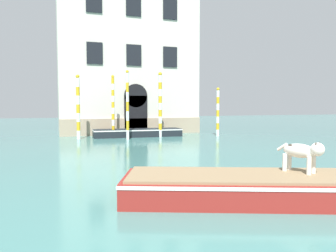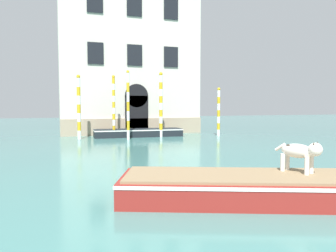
{
  "view_description": "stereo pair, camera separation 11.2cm",
  "coord_description": "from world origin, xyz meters",
  "px_view_note": "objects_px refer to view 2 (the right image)",
  "views": [
    {
      "loc": [
        -4.64,
        -0.37,
        2.24
      ],
      "look_at": [
        0.66,
        14.86,
        1.2
      ],
      "focal_mm": 35.0,
      "sensor_mm": 36.0,
      "label": 1
    },
    {
      "loc": [
        -4.53,
        -0.41,
        2.24
      ],
      "look_at": [
        0.66,
        14.86,
        1.2
      ],
      "focal_mm": 35.0,
      "sensor_mm": 36.0,
      "label": 2
    }
  ],
  "objects_px": {
    "mooring_pole_3": "(219,112)",
    "mooring_pole_4": "(128,105)",
    "dog_on_deck": "(300,152)",
    "boat_moored_near_palazzo": "(138,132)",
    "boat_foreground": "(282,187)",
    "mooring_pole_2": "(161,104)",
    "mooring_pole_0": "(79,107)",
    "mooring_pole_1": "(114,106)"
  },
  "relations": [
    {
      "from": "mooring_pole_3",
      "to": "mooring_pole_4",
      "type": "height_order",
      "value": "mooring_pole_4"
    },
    {
      "from": "dog_on_deck",
      "to": "mooring_pole_4",
      "type": "height_order",
      "value": "mooring_pole_4"
    },
    {
      "from": "dog_on_deck",
      "to": "boat_moored_near_palazzo",
      "type": "height_order",
      "value": "dog_on_deck"
    },
    {
      "from": "boat_foreground",
      "to": "mooring_pole_2",
      "type": "height_order",
      "value": "mooring_pole_2"
    },
    {
      "from": "boat_foreground",
      "to": "mooring_pole_0",
      "type": "height_order",
      "value": "mooring_pole_0"
    },
    {
      "from": "mooring_pole_1",
      "to": "dog_on_deck",
      "type": "bearing_deg",
      "value": -83.85
    },
    {
      "from": "boat_foreground",
      "to": "dog_on_deck",
      "type": "height_order",
      "value": "dog_on_deck"
    },
    {
      "from": "mooring_pole_3",
      "to": "dog_on_deck",
      "type": "bearing_deg",
      "value": -110.55
    },
    {
      "from": "boat_foreground",
      "to": "boat_moored_near_palazzo",
      "type": "xyz_separation_m",
      "value": [
        0.55,
        16.36,
        -0.05
      ]
    },
    {
      "from": "boat_foreground",
      "to": "mooring_pole_3",
      "type": "xyz_separation_m",
      "value": [
        6.06,
        14.77,
        1.42
      ]
    },
    {
      "from": "mooring_pole_1",
      "to": "mooring_pole_2",
      "type": "bearing_deg",
      "value": -11.48
    },
    {
      "from": "boat_moored_near_palazzo",
      "to": "mooring_pole_2",
      "type": "distance_m",
      "value": 2.58
    },
    {
      "from": "mooring_pole_2",
      "to": "mooring_pole_0",
      "type": "bearing_deg",
      "value": 177.66
    },
    {
      "from": "mooring_pole_0",
      "to": "mooring_pole_1",
      "type": "xyz_separation_m",
      "value": [
        2.34,
        0.42,
        0.04
      ]
    },
    {
      "from": "mooring_pole_3",
      "to": "mooring_pole_0",
      "type": "bearing_deg",
      "value": 173.81
    },
    {
      "from": "boat_foreground",
      "to": "dog_on_deck",
      "type": "distance_m",
      "value": 0.96
    },
    {
      "from": "boat_moored_near_palazzo",
      "to": "mooring_pole_2",
      "type": "xyz_separation_m",
      "value": [
        1.44,
        -0.78,
        1.99
      ]
    },
    {
      "from": "boat_moored_near_palazzo",
      "to": "mooring_pole_4",
      "type": "relative_size",
      "value": 1.41
    },
    {
      "from": "mooring_pole_2",
      "to": "mooring_pole_3",
      "type": "bearing_deg",
      "value": -11.33
    },
    {
      "from": "boat_foreground",
      "to": "boat_moored_near_palazzo",
      "type": "bearing_deg",
      "value": 109.56
    },
    {
      "from": "dog_on_deck",
      "to": "mooring_pole_1",
      "type": "relative_size",
      "value": 0.26
    },
    {
      "from": "dog_on_deck",
      "to": "mooring_pole_1",
      "type": "bearing_deg",
      "value": 163.02
    },
    {
      "from": "dog_on_deck",
      "to": "mooring_pole_3",
      "type": "bearing_deg",
      "value": 136.32
    },
    {
      "from": "mooring_pole_0",
      "to": "mooring_pole_4",
      "type": "height_order",
      "value": "mooring_pole_4"
    },
    {
      "from": "mooring_pole_0",
      "to": "mooring_pole_2",
      "type": "distance_m",
      "value": 5.54
    },
    {
      "from": "mooring_pole_2",
      "to": "boat_moored_near_palazzo",
      "type": "bearing_deg",
      "value": 151.53
    },
    {
      "from": "dog_on_deck",
      "to": "mooring_pole_3",
      "type": "distance_m",
      "value": 15.74
    },
    {
      "from": "dog_on_deck",
      "to": "mooring_pole_0",
      "type": "relative_size",
      "value": 0.26
    },
    {
      "from": "boat_foreground",
      "to": "mooring_pole_1",
      "type": "relative_size",
      "value": 1.8
    },
    {
      "from": "boat_moored_near_palazzo",
      "to": "mooring_pole_4",
      "type": "xyz_separation_m",
      "value": [
        -1.11,
        -1.83,
        1.96
      ]
    },
    {
      "from": "boat_foreground",
      "to": "mooring_pole_3",
      "type": "distance_m",
      "value": 16.02
    },
    {
      "from": "mooring_pole_1",
      "to": "mooring_pole_3",
      "type": "bearing_deg",
      "value": -11.39
    },
    {
      "from": "dog_on_deck",
      "to": "mooring_pole_3",
      "type": "xyz_separation_m",
      "value": [
        5.52,
        14.73,
        0.62
      ]
    },
    {
      "from": "dog_on_deck",
      "to": "mooring_pole_4",
      "type": "xyz_separation_m",
      "value": [
        -1.1,
        14.49,
        1.11
      ]
    },
    {
      "from": "mooring_pole_0",
      "to": "mooring_pole_4",
      "type": "distance_m",
      "value": 3.25
    },
    {
      "from": "mooring_pole_2",
      "to": "boat_foreground",
      "type": "bearing_deg",
      "value": -97.25
    },
    {
      "from": "boat_foreground",
      "to": "mooring_pole_4",
      "type": "xyz_separation_m",
      "value": [
        -0.56,
        14.53,
        1.91
      ]
    },
    {
      "from": "mooring_pole_2",
      "to": "mooring_pole_1",
      "type": "bearing_deg",
      "value": 168.52
    },
    {
      "from": "mooring_pole_3",
      "to": "mooring_pole_1",
      "type": "bearing_deg",
      "value": 168.61
    },
    {
      "from": "mooring_pole_0",
      "to": "mooring_pole_1",
      "type": "height_order",
      "value": "mooring_pole_1"
    },
    {
      "from": "mooring_pole_3",
      "to": "mooring_pole_4",
      "type": "xyz_separation_m",
      "value": [
        -6.62,
        -0.23,
        0.49
      ]
    },
    {
      "from": "mooring_pole_1",
      "to": "mooring_pole_3",
      "type": "height_order",
      "value": "mooring_pole_1"
    }
  ]
}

